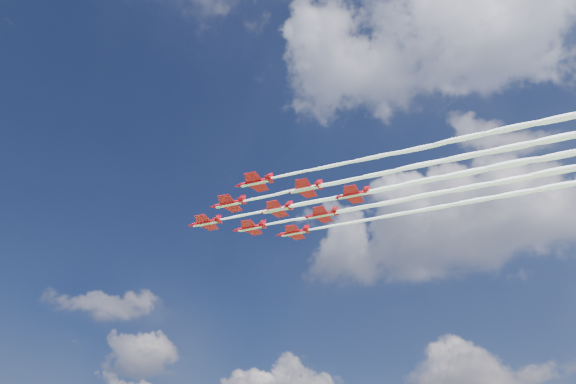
# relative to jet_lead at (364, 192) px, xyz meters

# --- Properties ---
(jet_lead) EXTENTS (93.80, 19.29, 2.51)m
(jet_lead) POSITION_rel_jet_lead_xyz_m (0.00, 0.00, 0.00)
(jet_lead) COLOR red
(jet_row2_port) EXTENTS (93.80, 19.29, 2.51)m
(jet_row2_port) POSITION_rel_jet_lead_xyz_m (11.20, -5.12, 0.00)
(jet_row2_port) COLOR red
(jet_row2_starb) EXTENTS (93.80, 19.29, 2.51)m
(jet_row2_starb) POSITION_rel_jet_lead_xyz_m (9.05, 8.35, 0.00)
(jet_row2_starb) COLOR red
(jet_row3_port) EXTENTS (93.80, 19.29, 2.51)m
(jet_row3_port) POSITION_rel_jet_lead_xyz_m (22.40, -10.23, 0.00)
(jet_row3_port) COLOR red
(jet_row3_centre) EXTENTS (93.80, 19.29, 2.51)m
(jet_row3_centre) POSITION_rel_jet_lead_xyz_m (20.25, 3.24, 0.00)
(jet_row3_centre) COLOR red
(jet_row3_starb) EXTENTS (93.80, 19.29, 2.51)m
(jet_row3_starb) POSITION_rel_jet_lead_xyz_m (18.10, 16.70, 0.00)
(jet_row3_starb) COLOR red
(jet_row4_port) EXTENTS (93.80, 19.29, 2.51)m
(jet_row4_port) POSITION_rel_jet_lead_xyz_m (31.45, -1.88, 0.00)
(jet_row4_port) COLOR red
(jet_row4_starb) EXTENTS (93.80, 19.29, 2.51)m
(jet_row4_starb) POSITION_rel_jet_lead_xyz_m (29.30, 11.59, 0.00)
(jet_row4_starb) COLOR red
(jet_tail) EXTENTS (93.80, 19.29, 2.51)m
(jet_tail) POSITION_rel_jet_lead_xyz_m (40.50, 6.47, 0.00)
(jet_tail) COLOR red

